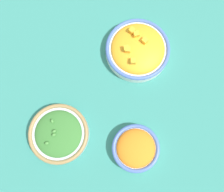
# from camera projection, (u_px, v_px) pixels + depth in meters

# --- Properties ---
(ground_plane) EXTENTS (3.00, 3.00, 0.00)m
(ground_plane) POSITION_uv_depth(u_px,v_px,m) (112.00, 98.00, 0.77)
(ground_plane) COLOR #337F75
(bowl_squash) EXTENTS (0.20, 0.20, 0.07)m
(bowl_squash) POSITION_uv_depth(u_px,v_px,m) (138.00, 50.00, 0.78)
(bowl_squash) COLOR white
(bowl_squash) RESTS_ON ground_plane
(bowl_broccoli) EXTENTS (0.18, 0.18, 0.06)m
(bowl_broccoli) POSITION_uv_depth(u_px,v_px,m) (59.00, 134.00, 0.73)
(bowl_broccoli) COLOR #B2C1CC
(bowl_broccoli) RESTS_ON ground_plane
(bowl_carrots) EXTENTS (0.14, 0.14, 0.05)m
(bowl_carrots) POSITION_uv_depth(u_px,v_px,m) (136.00, 148.00, 0.72)
(bowl_carrots) COLOR white
(bowl_carrots) RESTS_ON ground_plane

